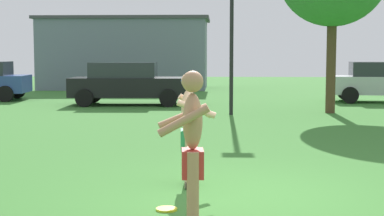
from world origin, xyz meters
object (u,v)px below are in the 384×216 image
(car_black_far_end, at_px, (128,83))
(player_with_cap, at_px, (189,124))
(frisbee, at_px, (167,209))
(player_in_red, at_px, (192,145))
(lamp_post, at_px, (232,7))

(car_black_far_end, bearing_deg, player_with_cap, -77.34)
(frisbee, xyz_separation_m, car_black_far_end, (-2.77, 14.62, 0.81))
(player_in_red, height_order, lamp_post, lamp_post)
(player_with_cap, height_order, frisbee, player_with_cap)
(player_with_cap, bearing_deg, player_in_red, -86.30)
(car_black_far_end, height_order, lamp_post, lamp_post)
(player_with_cap, relative_size, lamp_post, 0.30)
(player_with_cap, distance_m, player_in_red, 2.02)
(player_with_cap, distance_m, lamp_post, 10.22)
(player_in_red, bearing_deg, lamp_post, 86.75)
(lamp_post, bearing_deg, player_in_red, -93.25)
(frisbee, distance_m, car_black_far_end, 14.91)
(player_with_cap, bearing_deg, lamp_post, 85.34)
(frisbee, bearing_deg, car_black_far_end, 100.71)
(car_black_far_end, relative_size, lamp_post, 0.80)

